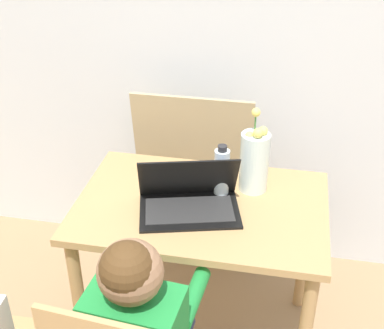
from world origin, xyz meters
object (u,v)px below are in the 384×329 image
object	(u,v)px
laptop	(189,197)
person_seated	(142,325)
water_bottle	(222,172)
flower_vase	(254,160)

from	to	relation	value
laptop	person_seated	bearing A→B (deg)	-110.14
water_bottle	laptop	bearing A→B (deg)	-132.21
person_seated	water_bottle	world-z (taller)	person_seated
laptop	water_bottle	distance (m)	0.17
flower_vase	water_bottle	xyz separation A→B (m)	(-0.12, -0.07, -0.03)
person_seated	flower_vase	world-z (taller)	flower_vase
person_seated	water_bottle	bearing A→B (deg)	-98.40
person_seated	flower_vase	xyz separation A→B (m)	(0.27, 0.70, 0.22)
flower_vase	person_seated	bearing A→B (deg)	-111.12
laptop	flower_vase	bearing A→B (deg)	24.56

